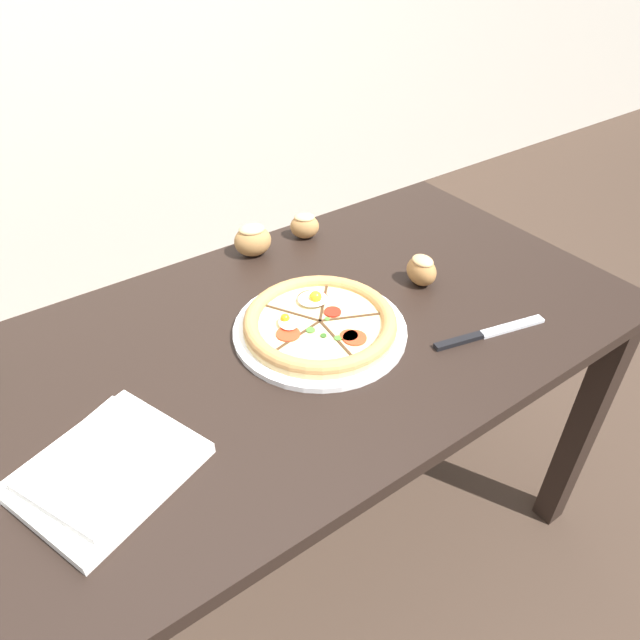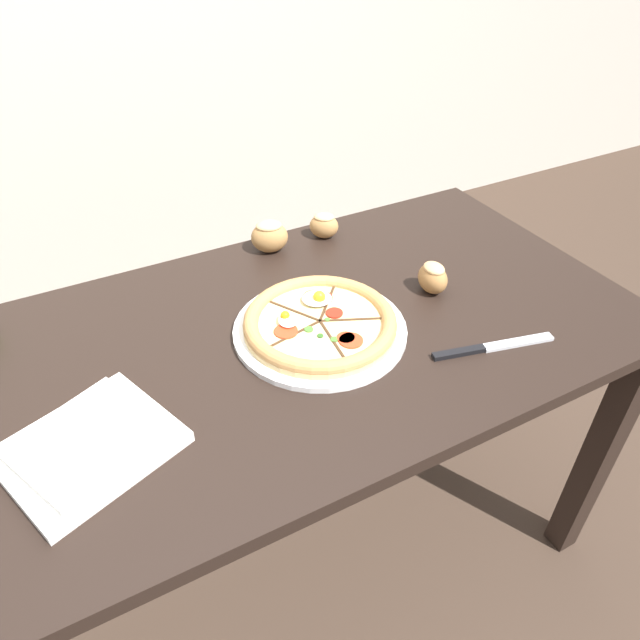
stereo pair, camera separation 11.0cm
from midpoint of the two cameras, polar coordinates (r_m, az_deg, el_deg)
name	(u,v)px [view 2 (the right image)]	position (r m, az deg, el deg)	size (l,w,h in m)	color
ground_plane	(288,552)	(1.70, -1.25, -22.30)	(12.00, 12.00, 0.00)	#3D2D23
dining_table	(277,379)	(1.17, -1.69, -6.03)	(1.49, 0.75, 0.77)	black
pizza	(320,324)	(1.10, 2.83, -0.50)	(0.34, 0.34, 0.05)	white
napkin_folded	(89,445)	(0.94, -19.02, -11.88)	(0.30, 0.28, 0.04)	silver
bread_piece_near	(269,236)	(1.35, -2.74, 8.35)	(0.10, 0.09, 0.08)	#B27F47
bread_piece_mid	(433,277)	(1.24, 13.72, 4.09)	(0.06, 0.08, 0.07)	#A3703D
bread_piece_far	(324,225)	(1.41, 2.66, 9.41)	(0.09, 0.08, 0.06)	#B27F47
knife_main	(492,347)	(1.14, 19.48, -2.66)	(0.24, 0.07, 0.01)	silver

